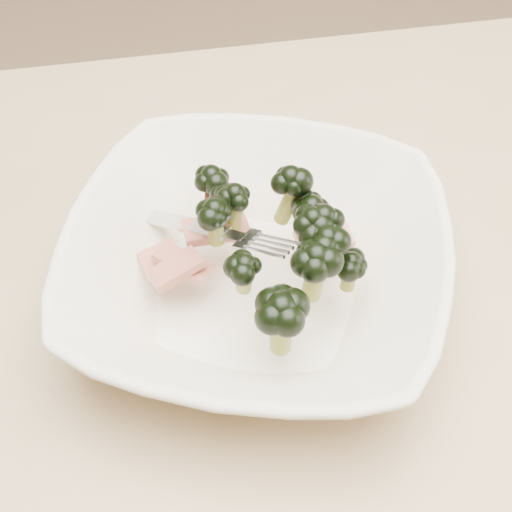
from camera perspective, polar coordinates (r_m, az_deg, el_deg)
name	(u,v)px	position (r m, az deg, el deg)	size (l,w,h in m)	color
dining_table	(338,364)	(0.69, 6.56, -8.54)	(1.20, 0.80, 0.75)	tan
broccoli_dish	(258,263)	(0.58, 0.13, -0.59)	(0.39, 0.39, 0.11)	silver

